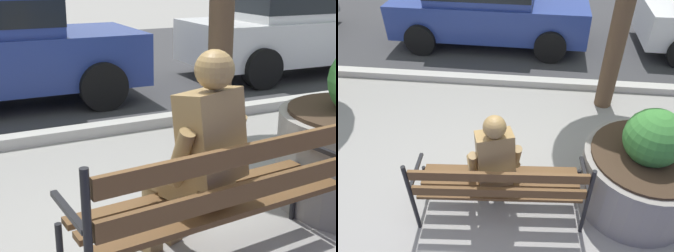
% 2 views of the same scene
% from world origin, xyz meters
% --- Properties ---
extents(street_surface, '(60.00, 9.00, 0.01)m').
position_xyz_m(street_surface, '(0.00, 7.50, 0.00)').
color(street_surface, '#38383A').
rests_on(street_surface, ground).
extents(curb_stone, '(60.00, 0.20, 0.12)m').
position_xyz_m(curb_stone, '(0.00, 2.90, 0.06)').
color(curb_stone, '#B2AFA8').
rests_on(curb_stone, ground).
extents(park_bench, '(1.83, 0.66, 0.95)m').
position_xyz_m(park_bench, '(0.27, 0.04, 0.54)').
color(park_bench, brown).
rests_on(park_bench, ground).
extents(bronze_statue_seated, '(0.62, 0.89, 1.37)m').
position_xyz_m(bronze_statue_seated, '(0.20, 0.25, 0.67)').
color(bronze_statue_seated, olive).
rests_on(bronze_statue_seated, ground).
extents(parked_car_white, '(4.14, 2.00, 1.56)m').
position_xyz_m(parked_car_white, '(4.69, 4.72, 0.84)').
color(parked_car_white, silver).
rests_on(parked_car_white, ground).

